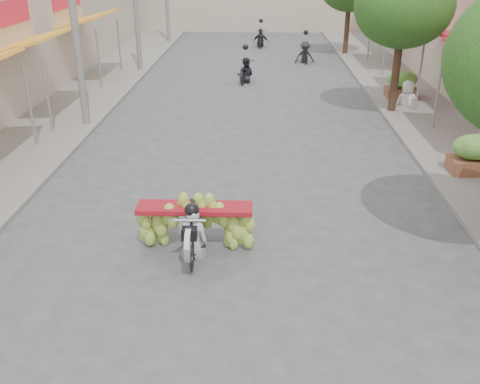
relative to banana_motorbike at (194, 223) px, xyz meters
name	(u,v)px	position (x,y,z in m)	size (l,w,h in m)	color
sidewalk_left	(69,102)	(-6.25, 11.21, -0.61)	(4.00, 60.00, 0.12)	gray
sidewalk_right	(427,105)	(7.75, 11.21, -0.61)	(4.00, 60.00, 0.12)	gray
utility_pole_mid	(72,3)	(-4.65, 8.21, 3.35)	(0.60, 0.24, 8.00)	slate
street_tree_mid	(404,6)	(6.15, 10.21, 3.11)	(3.40, 3.40, 5.25)	#3A2719
produce_crate_mid	(475,151)	(6.95, 4.21, 0.04)	(1.20, 0.88, 1.16)	brown
produce_crate_far	(402,82)	(6.95, 12.21, 0.04)	(1.20, 0.88, 1.16)	brown
banana_motorbike	(194,223)	(0.00, 0.00, 0.00)	(2.29, 1.91, 1.97)	black
pedestrian	(409,81)	(6.92, 11.09, 0.35)	(0.93, 0.60, 1.80)	white
bg_motorbike_a	(245,66)	(0.61, 15.07, 0.06)	(0.96, 1.76, 1.95)	black
bg_motorbike_b	(305,46)	(3.66, 19.78, 0.19)	(1.11, 1.64, 1.95)	black
bg_motorbike_c	(261,34)	(1.31, 24.72, 0.11)	(1.01, 1.77, 1.95)	black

